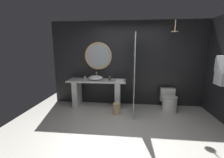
{
  "coord_description": "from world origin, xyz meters",
  "views": [
    {
      "loc": [
        0.0,
        -2.89,
        1.78
      ],
      "look_at": [
        -0.38,
        0.73,
        1.04
      ],
      "focal_mm": 24.32,
      "sensor_mm": 36.0,
      "label": 1
    }
  ],
  "objects_px": {
    "soap_dispenser": "(110,79)",
    "vessel_sink": "(96,78)",
    "round_wall_mirror": "(98,56)",
    "waste_bin": "(116,108)",
    "hanging_bathrobe": "(221,69)",
    "folded_hand_towel": "(120,81)",
    "toilet": "(169,101)",
    "tumbler_cup": "(85,78)",
    "rain_shower_head": "(175,30)"
  },
  "relations": [
    {
      "from": "rain_shower_head",
      "to": "soap_dispenser",
      "type": "bearing_deg",
      "value": 173.89
    },
    {
      "from": "vessel_sink",
      "to": "folded_hand_towel",
      "type": "height_order",
      "value": "vessel_sink"
    },
    {
      "from": "hanging_bathrobe",
      "to": "soap_dispenser",
      "type": "bearing_deg",
      "value": 168.57
    },
    {
      "from": "tumbler_cup",
      "to": "hanging_bathrobe",
      "type": "xyz_separation_m",
      "value": [
        3.52,
        -0.64,
        0.4
      ]
    },
    {
      "from": "round_wall_mirror",
      "to": "toilet",
      "type": "height_order",
      "value": "round_wall_mirror"
    },
    {
      "from": "waste_bin",
      "to": "hanging_bathrobe",
      "type": "bearing_deg",
      "value": -1.77
    },
    {
      "from": "toilet",
      "to": "waste_bin",
      "type": "relative_size",
      "value": 1.81
    },
    {
      "from": "waste_bin",
      "to": "tumbler_cup",
      "type": "bearing_deg",
      "value": 151.35
    },
    {
      "from": "soap_dispenser",
      "to": "vessel_sink",
      "type": "bearing_deg",
      "value": 177.59
    },
    {
      "from": "round_wall_mirror",
      "to": "hanging_bathrobe",
      "type": "height_order",
      "value": "round_wall_mirror"
    },
    {
      "from": "hanging_bathrobe",
      "to": "waste_bin",
      "type": "distance_m",
      "value": 2.74
    },
    {
      "from": "round_wall_mirror",
      "to": "waste_bin",
      "type": "distance_m",
      "value": 1.71
    },
    {
      "from": "hanging_bathrobe",
      "to": "folded_hand_towel",
      "type": "xyz_separation_m",
      "value": [
        -2.42,
        0.41,
        -0.42
      ]
    },
    {
      "from": "round_wall_mirror",
      "to": "soap_dispenser",
      "type": "bearing_deg",
      "value": -38.49
    },
    {
      "from": "soap_dispenser",
      "to": "toilet",
      "type": "height_order",
      "value": "soap_dispenser"
    },
    {
      "from": "toilet",
      "to": "waste_bin",
      "type": "xyz_separation_m",
      "value": [
        -1.5,
        -0.45,
        -0.1
      ]
    },
    {
      "from": "toilet",
      "to": "hanging_bathrobe",
      "type": "bearing_deg",
      "value": -27.55
    },
    {
      "from": "vessel_sink",
      "to": "round_wall_mirror",
      "type": "bearing_deg",
      "value": 84.54
    },
    {
      "from": "vessel_sink",
      "to": "tumbler_cup",
      "type": "bearing_deg",
      "value": 169.81
    },
    {
      "from": "vessel_sink",
      "to": "hanging_bathrobe",
      "type": "height_order",
      "value": "hanging_bathrobe"
    },
    {
      "from": "tumbler_cup",
      "to": "toilet",
      "type": "xyz_separation_m",
      "value": [
        2.52,
        -0.11,
        -0.62
      ]
    },
    {
      "from": "soap_dispenser",
      "to": "hanging_bathrobe",
      "type": "xyz_separation_m",
      "value": [
        2.74,
        -0.55,
        0.4
      ]
    },
    {
      "from": "hanging_bathrobe",
      "to": "toilet",
      "type": "height_order",
      "value": "hanging_bathrobe"
    },
    {
      "from": "rain_shower_head",
      "to": "hanging_bathrobe",
      "type": "height_order",
      "value": "rain_shower_head"
    },
    {
      "from": "vessel_sink",
      "to": "rain_shower_head",
      "type": "xyz_separation_m",
      "value": [
        2.14,
        -0.2,
        1.32
      ]
    },
    {
      "from": "waste_bin",
      "to": "toilet",
      "type": "bearing_deg",
      "value": 16.59
    },
    {
      "from": "soap_dispenser",
      "to": "folded_hand_towel",
      "type": "height_order",
      "value": "soap_dispenser"
    },
    {
      "from": "vessel_sink",
      "to": "toilet",
      "type": "bearing_deg",
      "value": -1.31
    },
    {
      "from": "vessel_sink",
      "to": "toilet",
      "type": "distance_m",
      "value": 2.26
    },
    {
      "from": "vessel_sink",
      "to": "soap_dispenser",
      "type": "height_order",
      "value": "vessel_sink"
    },
    {
      "from": "tumbler_cup",
      "to": "rain_shower_head",
      "type": "bearing_deg",
      "value": -6.07
    },
    {
      "from": "tumbler_cup",
      "to": "round_wall_mirror",
      "type": "height_order",
      "value": "round_wall_mirror"
    },
    {
      "from": "tumbler_cup",
      "to": "soap_dispenser",
      "type": "bearing_deg",
      "value": -5.97
    },
    {
      "from": "rain_shower_head",
      "to": "folded_hand_towel",
      "type": "xyz_separation_m",
      "value": [
        -1.39,
        0.04,
        -1.36
      ]
    },
    {
      "from": "waste_bin",
      "to": "soap_dispenser",
      "type": "bearing_deg",
      "value": 117.08
    },
    {
      "from": "hanging_bathrobe",
      "to": "waste_bin",
      "type": "bearing_deg",
      "value": 178.23
    },
    {
      "from": "toilet",
      "to": "folded_hand_towel",
      "type": "xyz_separation_m",
      "value": [
        -1.42,
        -0.11,
        0.61
      ]
    },
    {
      "from": "vessel_sink",
      "to": "rain_shower_head",
      "type": "bearing_deg",
      "value": -5.38
    },
    {
      "from": "rain_shower_head",
      "to": "toilet",
      "type": "height_order",
      "value": "rain_shower_head"
    },
    {
      "from": "vessel_sink",
      "to": "tumbler_cup",
      "type": "xyz_separation_m",
      "value": [
        -0.35,
        0.06,
        -0.02
      ]
    },
    {
      "from": "vessel_sink",
      "to": "tumbler_cup",
      "type": "distance_m",
      "value": 0.36
    },
    {
      "from": "tumbler_cup",
      "to": "hanging_bathrobe",
      "type": "bearing_deg",
      "value": -10.24
    },
    {
      "from": "soap_dispenser",
      "to": "waste_bin",
      "type": "bearing_deg",
      "value": -62.92
    },
    {
      "from": "round_wall_mirror",
      "to": "folded_hand_towel",
      "type": "relative_size",
      "value": 3.74
    },
    {
      "from": "round_wall_mirror",
      "to": "folded_hand_towel",
      "type": "bearing_deg",
      "value": -32.64
    },
    {
      "from": "folded_hand_towel",
      "to": "round_wall_mirror",
      "type": "bearing_deg",
      "value": 147.36
    },
    {
      "from": "vessel_sink",
      "to": "toilet",
      "type": "xyz_separation_m",
      "value": [
        2.17,
        -0.05,
        -0.64
      ]
    },
    {
      "from": "soap_dispenser",
      "to": "rain_shower_head",
      "type": "height_order",
      "value": "rain_shower_head"
    },
    {
      "from": "rain_shower_head",
      "to": "toilet",
      "type": "distance_m",
      "value": 1.97
    },
    {
      "from": "round_wall_mirror",
      "to": "hanging_bathrobe",
      "type": "xyz_separation_m",
      "value": [
        3.14,
        -0.87,
        -0.25
      ]
    }
  ]
}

